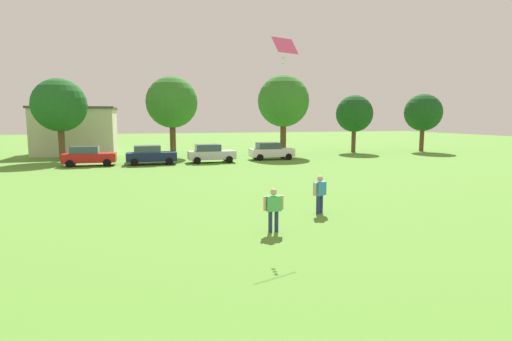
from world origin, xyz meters
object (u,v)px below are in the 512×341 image
tree_far_right (423,113)px  parked_car_navy_1 (151,155)px  parked_car_silver_2 (211,153)px  parked_car_red_0 (88,156)px  adult_bystander (273,206)px  kite (285,47)px  tree_center_left (172,103)px  bystander_near_trees (320,191)px  tree_left (59,105)px  tree_right (354,114)px  tree_center_right (283,101)px  parked_car_white_3 (271,151)px

tree_far_right → parked_car_navy_1: bearing=-170.2°
parked_car_silver_2 → parked_car_red_0: bearing=178.5°
adult_bystander → tree_far_right: (28.50, 28.64, 3.78)m
kite → tree_center_left: (-2.58, 28.32, -1.13)m
bystander_near_trees → tree_center_left: bearing=-111.1°
bystander_near_trees → parked_car_navy_1: bearing=-101.9°
parked_car_red_0 → parked_car_navy_1: bearing=-4.3°
tree_left → tree_right: bearing=2.1°
kite → tree_left: 29.65m
parked_car_silver_2 → tree_far_right: bearing=11.5°
tree_center_left → tree_center_right: (11.76, -2.16, 0.17)m
tree_right → bystander_near_trees: bearing=-121.6°
bystander_near_trees → kite: size_ratio=1.47×
tree_left → tree_center_right: 22.36m
kite → parked_car_red_0: kite is taller
parked_car_red_0 → tree_right: 29.76m
parked_car_navy_1 → tree_right: 24.88m
parked_car_red_0 → parked_car_navy_1: 5.18m
parked_car_white_3 → tree_center_right: 6.94m
parked_car_silver_2 → parked_car_white_3: same height
parked_car_silver_2 → parked_car_white_3: 6.25m
bystander_near_trees → tree_left: 30.61m
kite → parked_car_silver_2: size_ratio=0.26×
tree_center_left → tree_center_right: bearing=-10.4°
kite → tree_far_right: (27.40, 26.61, -2.12)m
parked_car_navy_1 → tree_center_right: bearing=20.0°
kite → adult_bystander: bearing=-118.3°
bystander_near_trees → parked_car_silver_2: (-1.33, 21.02, -0.12)m
kite → tree_far_right: bearing=44.2°
parked_car_white_3 → tree_left: bearing=167.6°
adult_bystander → tree_center_right: (10.28, 28.20, 4.94)m
tree_right → parked_car_navy_1: bearing=-164.3°
adult_bystander → bystander_near_trees: bearing=-143.0°
bystander_near_trees → parked_car_white_3: 22.62m
parked_car_red_0 → parked_car_white_3: same height
parked_car_white_3 → parked_car_red_0: bearing=-177.3°
parked_car_red_0 → tree_far_right: tree_far_right is taller
tree_center_left → adult_bystander: bearing=-87.2°
tree_center_left → tree_right: 21.27m
tree_center_left → tree_center_right: tree_center_right is taller
kite → tree_far_right: 38.25m
parked_car_navy_1 → tree_left: tree_left is taller
parked_car_navy_1 → parked_car_silver_2: size_ratio=1.00×
parked_car_white_3 → tree_far_right: (20.90, 4.41, 3.87)m
parked_car_red_0 → tree_right: (28.85, 6.28, 3.72)m
adult_bystander → tree_center_left: (-1.48, 30.36, 4.77)m
kite → parked_car_white_3: (6.50, 22.19, -5.99)m
adult_bystander → parked_car_silver_2: 23.20m
parked_car_red_0 → tree_left: tree_left is taller
parked_car_navy_1 → parked_car_silver_2: 5.38m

